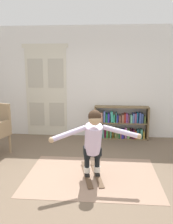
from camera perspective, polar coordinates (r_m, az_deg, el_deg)
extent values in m
plane|color=brown|center=(4.24, -2.75, -15.90)|extent=(7.20, 7.20, 0.00)
cube|color=silver|center=(6.36, 0.21, 7.06)|extent=(6.00, 0.10, 2.90)
cube|color=beige|center=(6.59, -11.90, 4.57)|extent=(0.55, 0.04, 2.35)
cube|color=#B7B2A1|center=(6.53, -12.15, 9.05)|extent=(0.41, 0.01, 0.76)
cube|color=#B7B2A1|center=(6.67, -11.74, -0.47)|extent=(0.41, 0.01, 0.64)
cube|color=beige|center=(6.46, -7.21, 4.58)|extent=(0.55, 0.04, 2.35)
cube|color=#B7B2A1|center=(6.39, -7.36, 9.16)|extent=(0.41, 0.01, 0.76)
cube|color=#B7B2A1|center=(6.53, -7.11, -0.56)|extent=(0.41, 0.01, 0.64)
cube|color=beige|center=(6.49, -9.96, 15.38)|extent=(1.22, 0.04, 0.10)
cube|color=#9C7C67|center=(4.36, 1.33, -14.99)|extent=(2.30, 1.64, 0.01)
cube|color=brown|center=(6.31, 2.15, -2.41)|extent=(0.04, 0.30, 0.86)
cube|color=brown|center=(6.39, 14.39, -2.58)|extent=(0.04, 0.30, 0.86)
cube|color=brown|center=(6.43, 8.20, -6.13)|extent=(1.35, 0.30, 0.02)
cube|color=brown|center=(6.31, 8.31, -2.51)|extent=(1.35, 0.30, 0.02)
cube|color=brown|center=(6.22, 8.42, 1.22)|extent=(1.35, 0.30, 0.02)
cube|color=#4A3883|center=(6.38, 2.46, -4.92)|extent=(0.04, 0.21, 0.24)
cube|color=purple|center=(6.37, 2.92, -5.00)|extent=(0.05, 0.17, 0.23)
cube|color=#38675A|center=(6.35, 3.54, -4.80)|extent=(0.07, 0.17, 0.29)
cube|color=#6BBBA8|center=(6.36, 4.00, -4.87)|extent=(0.05, 0.22, 0.27)
cube|color=maroon|center=(6.39, 4.52, -5.10)|extent=(0.05, 0.15, 0.20)
cube|color=green|center=(6.37, 4.94, -5.24)|extent=(0.03, 0.18, 0.19)
cube|color=brown|center=(6.40, 5.38, -5.19)|extent=(0.05, 0.15, 0.18)
cube|color=#58A573|center=(6.38, 5.81, -4.99)|extent=(0.03, 0.21, 0.24)
cube|color=brown|center=(6.40, 6.32, -5.18)|extent=(0.04, 0.19, 0.19)
cube|color=olive|center=(6.39, 6.99, -4.82)|extent=(0.06, 0.18, 0.27)
cube|color=#719251|center=(6.39, 7.50, -4.97)|extent=(0.03, 0.19, 0.24)
cube|color=#166337|center=(6.37, 7.84, -5.01)|extent=(0.03, 0.18, 0.25)
cube|color=#9E5764|center=(6.38, 8.18, -5.14)|extent=(0.03, 0.20, 0.22)
cube|color=#332B9E|center=(6.38, 8.62, -5.07)|extent=(0.06, 0.24, 0.24)
cube|color=#CA80C6|center=(6.38, 9.35, -4.90)|extent=(0.05, 0.15, 0.28)
cube|color=#7EB365|center=(6.41, 9.95, -5.06)|extent=(0.06, 0.20, 0.23)
cube|color=#4C1A29|center=(6.42, 10.47, -4.98)|extent=(0.03, 0.17, 0.25)
cube|color=#511537|center=(6.40, 11.10, -5.10)|extent=(0.04, 0.22, 0.24)
cube|color=#AD471C|center=(6.43, 11.62, -5.24)|extent=(0.04, 0.23, 0.20)
cube|color=#25575F|center=(6.43, 12.16, -5.04)|extent=(0.06, 0.16, 0.24)
cube|color=#48967D|center=(6.43, 12.89, -5.03)|extent=(0.07, 0.17, 0.25)
cube|color=gold|center=(6.46, 13.46, -5.26)|extent=(0.04, 0.20, 0.19)
cube|color=#3E6D41|center=(6.25, 2.50, -1.23)|extent=(0.04, 0.22, 0.26)
cube|color=#94D02B|center=(6.27, 3.04, -1.54)|extent=(0.04, 0.22, 0.19)
cube|color=tan|center=(6.25, 3.63, -1.24)|extent=(0.07, 0.15, 0.26)
cube|color=#637DD7|center=(6.28, 4.29, -1.05)|extent=(0.04, 0.22, 0.29)
cube|color=#1B8450|center=(6.29, 4.81, -1.33)|extent=(0.04, 0.18, 0.23)
cube|color=#3931BC|center=(6.28, 5.30, -1.31)|extent=(0.05, 0.21, 0.23)
cube|color=#47C0AD|center=(6.29, 6.06, -1.11)|extent=(0.07, 0.16, 0.28)
cube|color=#39CB95|center=(6.27, 6.58, -1.53)|extent=(0.03, 0.16, 0.20)
cube|color=#326568|center=(6.27, 7.11, -1.25)|extent=(0.03, 0.21, 0.26)
cube|color=#3838BA|center=(6.29, 7.42, -1.59)|extent=(0.04, 0.19, 0.18)
cube|color=#946051|center=(6.30, 7.96, -1.58)|extent=(0.05, 0.15, 0.18)
cube|color=#986350|center=(6.30, 8.62, -1.46)|extent=(0.06, 0.24, 0.21)
cube|color=#A52822|center=(6.30, 9.15, -1.34)|extent=(0.05, 0.19, 0.24)
cube|color=purple|center=(6.29, 9.61, -1.39)|extent=(0.03, 0.17, 0.24)
cube|color=#724053|center=(6.30, 10.00, -1.51)|extent=(0.03, 0.22, 0.21)
cube|color=#6DC0A1|center=(6.30, 10.61, -1.59)|extent=(0.05, 0.19, 0.20)
cube|color=#4D6EBB|center=(6.31, 11.11, -1.38)|extent=(0.04, 0.22, 0.24)
cube|color=#88527D|center=(6.33, 11.60, -1.36)|extent=(0.04, 0.22, 0.24)
cube|color=#2378B5|center=(6.34, 12.04, -1.25)|extent=(0.03, 0.18, 0.27)
cube|color=#40569D|center=(6.31, 12.62, -1.31)|extent=(0.04, 0.21, 0.27)
cube|color=#3B518C|center=(6.35, 13.10, -1.41)|extent=(0.06, 0.20, 0.24)
cube|color=#4F6C34|center=(6.34, 13.69, -1.70)|extent=(0.03, 0.22, 0.19)
cylinder|color=#947958|center=(5.57, -17.82, -7.21)|extent=(0.06, 0.06, 0.42)
cube|color=#947958|center=(5.27, -19.83, -3.79)|extent=(0.23, 0.55, 0.28)
cube|color=brown|center=(4.34, 0.11, -14.94)|extent=(0.29, 0.92, 0.01)
cube|color=brown|center=(4.72, -0.60, -12.28)|extent=(0.11, 0.13, 0.06)
cube|color=black|center=(4.32, 0.15, -14.77)|extent=(0.10, 0.13, 0.04)
cube|color=brown|center=(4.37, 2.53, -14.79)|extent=(0.29, 0.92, 0.01)
cube|color=brown|center=(4.74, 1.61, -12.16)|extent=(0.11, 0.13, 0.06)
cube|color=black|center=(4.34, 2.58, -14.62)|extent=(0.10, 0.13, 0.04)
cylinder|color=white|center=(4.29, 0.11, -13.61)|extent=(0.13, 0.13, 0.10)
cylinder|color=black|center=(4.21, 0.11, -11.15)|extent=(0.11, 0.11, 0.30)
cylinder|color=black|center=(4.15, 0.14, -9.66)|extent=(0.13, 0.13, 0.22)
cylinder|color=white|center=(4.32, 2.55, -13.46)|extent=(0.13, 0.13, 0.10)
cylinder|color=black|center=(4.24, 2.57, -11.01)|extent=(0.11, 0.11, 0.30)
cylinder|color=black|center=(4.18, 2.62, -9.53)|extent=(0.13, 0.13, 0.22)
cube|color=black|center=(4.16, 1.39, -9.29)|extent=(0.33, 0.24, 0.14)
cylinder|color=silver|center=(3.99, 1.60, -6.46)|extent=(0.37, 0.49, 0.58)
sphere|color=tan|center=(3.75, 1.99, -1.71)|extent=(0.24, 0.24, 0.20)
sphere|color=#382619|center=(3.75, 1.97, -1.08)|extent=(0.25, 0.25, 0.21)
cylinder|color=silver|center=(3.72, -4.29, -5.16)|extent=(0.53, 0.38, 0.20)
sphere|color=tan|center=(3.64, -8.39, -6.61)|extent=(0.11, 0.11, 0.09)
cylinder|color=silver|center=(3.86, 8.20, -4.66)|extent=(0.59, 0.16, 0.20)
sphere|color=tan|center=(3.86, 12.39, -5.70)|extent=(0.11, 0.11, 0.09)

